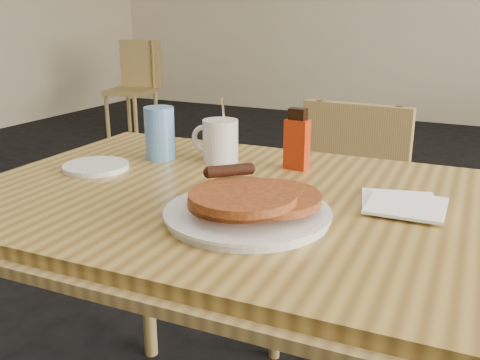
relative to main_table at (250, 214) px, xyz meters
name	(u,v)px	position (x,y,z in m)	size (l,w,h in m)	color
main_table	(250,214)	(0.00, 0.00, 0.00)	(1.26, 0.88, 0.75)	#A3803A
chair_main_far	(345,206)	(0.01, 0.72, -0.22)	(0.39, 0.39, 0.82)	#A58C4D
chair_wall_extra	(136,80)	(-2.61, 3.08, -0.19)	(0.47, 0.48, 0.87)	#A58C4D
pancake_plate	(248,207)	(0.05, -0.13, 0.07)	(0.31, 0.31, 0.09)	silver
coffee_mug	(219,140)	(-0.18, 0.20, 0.10)	(0.13, 0.09, 0.17)	silver
syrup_bottle	(297,141)	(0.02, 0.22, 0.11)	(0.06, 0.04, 0.15)	maroon
napkin_stack	(403,204)	(0.30, 0.06, 0.05)	(0.18, 0.19, 0.01)	white
blue_tumbler	(160,133)	(-0.33, 0.16, 0.11)	(0.08, 0.08, 0.13)	#5589C8
side_saucer	(96,167)	(-0.42, 0.01, 0.05)	(0.16, 0.16, 0.01)	silver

